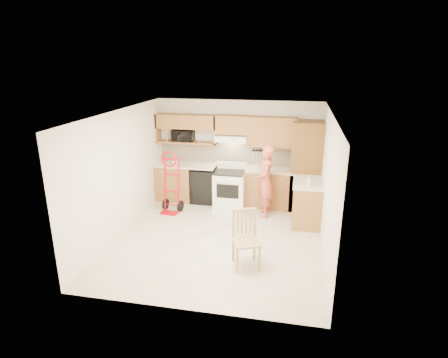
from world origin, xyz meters
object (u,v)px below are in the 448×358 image
(microwave, at_px, (183,135))
(dining_chair, at_px, (246,240))
(hand_truck, at_px, (170,185))
(range, at_px, (229,188))
(person, at_px, (265,181))

(microwave, xyz_separation_m, dining_chair, (2.01, -2.97, -1.14))
(microwave, distance_m, hand_truck, 1.37)
(range, xyz_separation_m, hand_truck, (-1.30, -0.48, 0.13))
(range, xyz_separation_m, dining_chair, (0.76, -2.48, -0.04))
(hand_truck, bearing_deg, dining_chair, -37.80)
(person, relative_size, dining_chair, 1.66)
(person, bearing_deg, microwave, -114.21)
(person, relative_size, hand_truck, 1.25)
(microwave, distance_m, dining_chair, 3.76)
(microwave, height_order, hand_truck, microwave)
(microwave, bearing_deg, range, -20.91)
(hand_truck, bearing_deg, range, 26.52)
(range, distance_m, hand_truck, 1.39)
(range, relative_size, hand_truck, 0.81)
(microwave, relative_size, dining_chair, 0.53)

